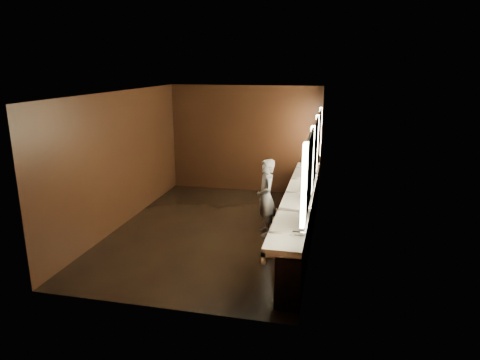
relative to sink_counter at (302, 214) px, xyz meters
name	(u,v)px	position (x,y,z in m)	size (l,w,h in m)	color
floor	(214,230)	(-1.79, 0.00, -0.50)	(6.00, 6.00, 0.00)	black
ceiling	(212,92)	(-1.79, 0.00, 2.30)	(4.00, 6.00, 0.02)	#2D2D2B
wall_back	(245,139)	(-1.79, 3.00, 0.90)	(4.00, 0.02, 2.80)	black
wall_front	(150,214)	(-1.79, -3.00, 0.90)	(4.00, 0.02, 2.80)	black
wall_left	(121,159)	(-3.79, 0.00, 0.90)	(0.02, 6.00, 2.80)	black
wall_right	(315,169)	(0.21, 0.00, 0.90)	(0.02, 6.00, 2.80)	black
sink_counter	(302,214)	(0.00, 0.00, 0.00)	(0.55, 5.40, 1.01)	black
mirror_band	(315,151)	(0.19, 0.00, 1.25)	(0.06, 5.03, 1.15)	#FEEFBB
person	(266,197)	(-0.72, 0.02, 0.28)	(0.56, 0.37, 1.54)	#8098C0
trash_bin	(288,230)	(-0.22, -0.43, -0.20)	(0.39, 0.39, 0.60)	black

